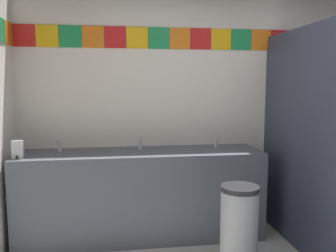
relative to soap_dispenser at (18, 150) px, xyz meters
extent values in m
cube|color=silver|center=(1.84, 0.50, 0.35)|extent=(3.94, 0.08, 2.56)
cube|color=red|center=(-0.02, 0.45, 1.03)|extent=(0.21, 0.01, 0.21)
cube|color=yellow|center=(0.20, 0.45, 1.03)|extent=(0.21, 0.01, 0.21)
cube|color=#1E8C4C|center=(0.42, 0.45, 1.03)|extent=(0.21, 0.01, 0.21)
cube|color=orange|center=(0.64, 0.45, 1.03)|extent=(0.21, 0.01, 0.21)
cube|color=red|center=(0.85, 0.45, 1.03)|extent=(0.21, 0.01, 0.21)
cube|color=yellow|center=(1.07, 0.45, 1.03)|extent=(0.21, 0.01, 0.21)
cube|color=#1E8C4C|center=(1.29, 0.45, 1.03)|extent=(0.21, 0.01, 0.21)
cube|color=orange|center=(1.51, 0.45, 1.03)|extent=(0.21, 0.01, 0.21)
cube|color=red|center=(1.73, 0.45, 1.03)|extent=(0.21, 0.01, 0.21)
cube|color=yellow|center=(1.95, 0.45, 1.03)|extent=(0.21, 0.01, 0.21)
cube|color=#1E8C4C|center=(2.17, 0.45, 1.03)|extent=(0.21, 0.01, 0.21)
cube|color=orange|center=(2.39, 0.45, 1.03)|extent=(0.21, 0.01, 0.21)
cube|color=red|center=(2.60, 0.45, 1.03)|extent=(0.21, 0.01, 0.21)
cube|color=yellow|center=(2.82, 0.45, 1.03)|extent=(0.21, 0.01, 0.21)
cube|color=#1E8C4C|center=(3.04, 0.45, 1.03)|extent=(0.21, 0.01, 0.21)
cube|color=#1E8C4C|center=(-0.12, 0.12, 1.03)|extent=(0.01, 0.21, 0.21)
cube|color=orange|center=(-0.12, 0.35, 1.03)|extent=(0.01, 0.21, 0.21)
cube|color=#4C515B|center=(1.09, 0.17, -0.51)|extent=(2.33, 0.58, 0.85)
cube|color=#4C515B|center=(1.09, 0.45, -0.12)|extent=(2.33, 0.03, 0.08)
cylinder|color=white|center=(0.31, 0.14, -0.13)|extent=(0.34, 0.34, 0.10)
cylinder|color=white|center=(1.09, 0.14, -0.13)|extent=(0.34, 0.34, 0.10)
cylinder|color=white|center=(1.86, 0.14, -0.13)|extent=(0.34, 0.34, 0.10)
cylinder|color=silver|center=(0.31, 0.28, -0.05)|extent=(0.04, 0.04, 0.05)
cylinder|color=silver|center=(0.31, 0.23, 0.02)|extent=(0.02, 0.06, 0.09)
cylinder|color=silver|center=(1.09, 0.28, -0.05)|extent=(0.04, 0.04, 0.05)
cylinder|color=silver|center=(1.09, 0.23, 0.02)|extent=(0.02, 0.06, 0.09)
cylinder|color=silver|center=(1.86, 0.28, -0.05)|extent=(0.04, 0.04, 0.05)
cylinder|color=silver|center=(1.86, 0.23, 0.02)|extent=(0.02, 0.06, 0.09)
cube|color=#B7BABF|center=(0.00, 0.00, 0.00)|extent=(0.09, 0.07, 0.16)
cylinder|color=black|center=(0.00, -0.04, -0.06)|extent=(0.02, 0.02, 0.03)
cube|color=#33384C|center=(2.48, -0.21, 0.07)|extent=(0.04, 1.34, 2.00)
cube|color=white|center=(3.08, 0.22, -0.36)|extent=(0.34, 0.17, 0.34)
cylinder|color=#999EA3|center=(1.82, -0.57, -0.60)|extent=(0.30, 0.30, 0.65)
cylinder|color=#262628|center=(1.82, -0.57, -0.26)|extent=(0.31, 0.31, 0.04)
camera|label=1|loc=(0.87, -3.13, 0.56)|focal=37.11mm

